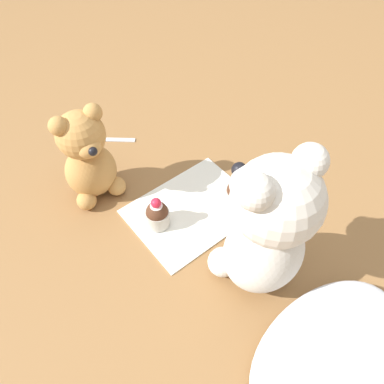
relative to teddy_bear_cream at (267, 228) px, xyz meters
name	(u,v)px	position (x,y,z in m)	size (l,w,h in m)	color
ground_plane	(192,210)	(0.00, -0.18, -0.14)	(4.00, 4.00, 0.00)	olive
knitted_placemat	(192,209)	(0.00, -0.18, -0.14)	(0.24, 0.18, 0.01)	silver
tulle_cloth	(330,350)	(0.01, 0.17, -0.12)	(0.29, 0.17, 0.04)	silver
teddy_bear_cream	(267,228)	(0.00, 0.00, 0.00)	(0.15, 0.15, 0.28)	silver
teddy_bear_tan	(88,158)	(0.12, -0.34, -0.04)	(0.11, 0.11, 0.20)	#B78447
cupcake_near_cream_bear	(239,193)	(-0.08, -0.13, -0.10)	(0.05, 0.05, 0.07)	#B2ADA3
cupcake_near_tan_bear	(157,214)	(0.07, -0.19, -0.11)	(0.05, 0.05, 0.07)	#B2ADA3
teaspoon	(114,139)	(0.01, -0.46, -0.14)	(0.10, 0.01, 0.01)	silver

